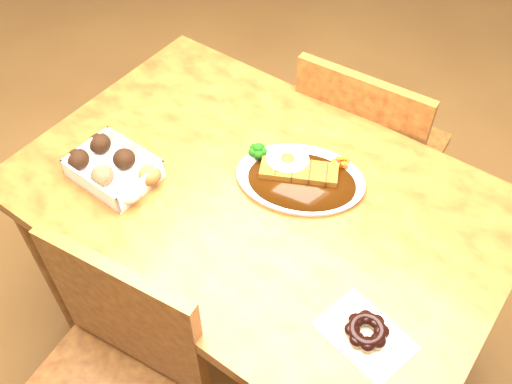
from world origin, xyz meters
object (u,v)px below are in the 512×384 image
Objects in this scene: table at (259,218)px; katsu_curry_plate at (298,175)px; donut_box at (114,168)px; pon_de_ring at (366,332)px; chair_far at (365,154)px.

katsu_curry_plate reaches higher than table.
table is 4.98× the size of donut_box.
pon_de_ring is at bearing -24.45° from table.
chair_far reaches higher than donut_box.
table is 0.45m from pon_de_ring.
katsu_curry_plate is 1.84× the size of pon_de_ring.
donut_box is 1.16× the size of pon_de_ring.
katsu_curry_plate is at bearing 141.31° from pon_de_ring.
donut_box is (-0.38, -0.26, 0.01)m from katsu_curry_plate.
katsu_curry_plate is 0.46m from donut_box.
chair_far is 2.28× the size of katsu_curry_plate.
donut_box is (-0.37, -0.70, 0.30)m from chair_far.
table is at bearing -118.42° from katsu_curry_plate.
katsu_curry_plate is 1.58× the size of donut_box.
donut_box is at bearing 178.92° from pon_de_ring.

